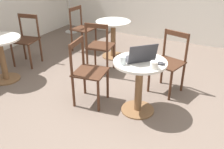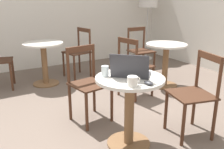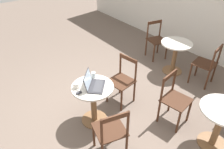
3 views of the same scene
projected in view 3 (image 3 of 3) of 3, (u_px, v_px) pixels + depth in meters
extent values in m
plane|color=#66564C|center=(97.00, 109.00, 3.99)|extent=(16.00, 16.00, 0.00)
cube|color=silver|center=(215.00, 3.00, 4.86)|extent=(9.40, 0.06, 2.70)
cylinder|color=brown|center=(95.00, 119.00, 3.78)|extent=(0.44, 0.44, 0.02)
cylinder|color=brown|center=(94.00, 104.00, 3.58)|extent=(0.10, 0.10, 0.67)
cylinder|color=silver|center=(93.00, 87.00, 3.38)|extent=(0.66, 0.66, 0.03)
cylinder|color=brown|center=(212.00, 143.00, 3.36)|extent=(0.44, 0.44, 0.02)
cylinder|color=brown|center=(218.00, 128.00, 3.17)|extent=(0.10, 0.10, 0.67)
cylinder|color=brown|center=(172.00, 71.00, 5.04)|extent=(0.44, 0.44, 0.02)
cylinder|color=brown|center=(174.00, 58.00, 4.84)|extent=(0.10, 0.10, 0.67)
cylinder|color=silver|center=(177.00, 43.00, 4.65)|extent=(0.66, 0.66, 0.03)
cylinder|color=#472819|center=(121.00, 101.00, 3.84)|extent=(0.04, 0.04, 0.46)
cylinder|color=#472819|center=(107.00, 92.00, 4.05)|extent=(0.04, 0.04, 0.46)
cylinder|color=#472819|center=(134.00, 91.00, 4.06)|extent=(0.04, 0.04, 0.46)
cylinder|color=#472819|center=(120.00, 83.00, 4.26)|extent=(0.04, 0.04, 0.46)
cube|color=#3C2215|center=(121.00, 81.00, 3.92)|extent=(0.47, 0.47, 0.02)
cylinder|color=#472819|center=(136.00, 71.00, 3.80)|extent=(0.04, 0.04, 0.42)
cylinder|color=#472819|center=(120.00, 63.00, 4.01)|extent=(0.04, 0.04, 0.42)
cube|color=#472819|center=(128.00, 59.00, 3.80)|extent=(0.39, 0.08, 0.07)
cylinder|color=#472819|center=(94.00, 135.00, 3.21)|extent=(0.04, 0.04, 0.46)
cylinder|color=#472819|center=(116.00, 128.00, 3.32)|extent=(0.04, 0.04, 0.46)
cylinder|color=#472819|center=(127.00, 146.00, 3.05)|extent=(0.04, 0.04, 0.46)
cube|color=#3C2215|center=(110.00, 129.00, 2.99)|extent=(0.50, 0.50, 0.02)
cylinder|color=#472819|center=(102.00, 132.00, 2.67)|extent=(0.04, 0.04, 0.42)
cylinder|color=#472819|center=(128.00, 123.00, 2.79)|extent=(0.04, 0.04, 0.42)
cube|color=#472819|center=(115.00, 118.00, 2.63)|extent=(0.12, 0.38, 0.07)
cylinder|color=#472819|center=(189.00, 111.00, 3.64)|extent=(0.04, 0.04, 0.46)
cylinder|color=#472819|center=(178.00, 122.00, 3.42)|extent=(0.04, 0.04, 0.46)
cylinder|color=#472819|center=(170.00, 101.00, 3.84)|extent=(0.04, 0.04, 0.46)
cylinder|color=#472819|center=(159.00, 111.00, 3.62)|extent=(0.04, 0.04, 0.46)
cube|color=#3C2215|center=(176.00, 100.00, 3.50)|extent=(0.47, 0.47, 0.02)
cylinder|color=#472819|center=(174.00, 80.00, 3.58)|extent=(0.04, 0.04, 0.42)
cylinder|color=#472819|center=(162.00, 90.00, 3.36)|extent=(0.04, 0.04, 0.42)
cube|color=#472819|center=(170.00, 75.00, 3.37)|extent=(0.09, 0.39, 0.07)
cylinder|color=#472819|center=(190.00, 74.00, 4.55)|extent=(0.04, 0.04, 0.46)
cylinder|color=#472819|center=(197.00, 67.00, 4.77)|extent=(0.04, 0.04, 0.46)
cylinder|color=#472819|center=(207.00, 80.00, 4.35)|extent=(0.04, 0.04, 0.46)
cylinder|color=#472819|center=(214.00, 73.00, 4.57)|extent=(0.04, 0.04, 0.46)
cube|color=#3C2215|center=(205.00, 63.00, 4.43)|extent=(0.48, 0.48, 0.02)
cylinder|color=#472819|center=(213.00, 61.00, 4.09)|extent=(0.04, 0.04, 0.42)
cylinder|color=#472819|center=(220.00, 54.00, 4.32)|extent=(0.04, 0.04, 0.42)
cube|color=#472819|center=(219.00, 49.00, 4.10)|extent=(0.10, 0.39, 0.07)
cylinder|color=#472819|center=(166.00, 51.00, 5.38)|extent=(0.04, 0.04, 0.46)
cylinder|color=#472819|center=(154.00, 54.00, 5.26)|extent=(0.04, 0.04, 0.46)
cylinder|color=#472819|center=(158.00, 45.00, 5.65)|extent=(0.04, 0.04, 0.46)
cylinder|color=#472819|center=(146.00, 47.00, 5.53)|extent=(0.04, 0.04, 0.46)
cube|color=#3C2215|center=(157.00, 40.00, 5.32)|extent=(0.50, 0.50, 0.02)
cylinder|color=#472819|center=(160.00, 28.00, 5.39)|extent=(0.04, 0.04, 0.42)
cylinder|color=#472819|center=(148.00, 30.00, 5.27)|extent=(0.04, 0.04, 0.42)
cube|color=#472819|center=(155.00, 22.00, 5.23)|extent=(0.12, 0.38, 0.07)
cube|color=#2D2D33|center=(97.00, 86.00, 3.36)|extent=(0.41, 0.41, 0.02)
cube|color=#38383D|center=(98.00, 86.00, 3.35)|extent=(0.30, 0.30, 0.00)
cube|color=#2D2D33|center=(88.00, 80.00, 3.31)|extent=(0.30, 0.29, 0.22)
cube|color=#9EB2C6|center=(88.00, 80.00, 3.31)|extent=(0.27, 0.26, 0.20)
ellipsoid|color=#2D2D33|center=(79.00, 93.00, 3.22)|extent=(0.06, 0.10, 0.03)
cylinder|color=silver|center=(76.00, 85.00, 3.32)|extent=(0.09, 0.09, 0.09)
torus|color=silver|center=(78.00, 87.00, 3.28)|extent=(0.05, 0.01, 0.05)
cylinder|color=silver|center=(94.00, 75.00, 3.54)|extent=(0.07, 0.07, 0.10)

